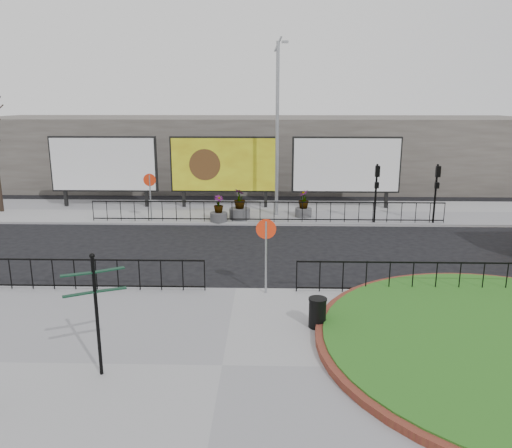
{
  "coord_description": "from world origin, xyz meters",
  "views": [
    {
      "loc": [
        1.08,
        -15.62,
        6.22
      ],
      "look_at": [
        0.61,
        2.37,
        1.74
      ],
      "focal_mm": 35.0,
      "sensor_mm": 36.0,
      "label": 1
    }
  ],
  "objects_px": {
    "billboard_mid": "(224,165)",
    "litter_bin": "(317,313)",
    "lamp_post": "(277,127)",
    "planter_a": "(219,212)",
    "planter_c": "(303,206)",
    "planter_b": "(240,208)",
    "fingerpost_sign": "(96,303)"
  },
  "relations": [
    {
      "from": "lamp_post",
      "to": "planter_a",
      "type": "distance_m",
      "value": 5.42
    },
    {
      "from": "litter_bin",
      "to": "planter_c",
      "type": "xyz_separation_m",
      "value": [
        0.51,
        13.45,
        0.14
      ]
    },
    {
      "from": "planter_b",
      "to": "billboard_mid",
      "type": "bearing_deg",
      "value": 109.39
    },
    {
      "from": "planter_c",
      "to": "litter_bin",
      "type": "bearing_deg",
      "value": -92.16
    },
    {
      "from": "litter_bin",
      "to": "planter_a",
      "type": "distance_m",
      "value": 12.89
    },
    {
      "from": "billboard_mid",
      "to": "planter_b",
      "type": "xyz_separation_m",
      "value": [
        1.05,
        -2.99,
        -1.91
      ]
    },
    {
      "from": "litter_bin",
      "to": "planter_c",
      "type": "distance_m",
      "value": 13.46
    },
    {
      "from": "billboard_mid",
      "to": "litter_bin",
      "type": "bearing_deg",
      "value": -76.05
    },
    {
      "from": "planter_b",
      "to": "lamp_post",
      "type": "bearing_deg",
      "value": 27.63
    },
    {
      "from": "planter_a",
      "to": "planter_c",
      "type": "distance_m",
      "value": 4.6
    },
    {
      "from": "planter_b",
      "to": "planter_c",
      "type": "height_order",
      "value": "planter_b"
    },
    {
      "from": "lamp_post",
      "to": "fingerpost_sign",
      "type": "bearing_deg",
      "value": -104.45
    },
    {
      "from": "fingerpost_sign",
      "to": "planter_c",
      "type": "height_order",
      "value": "fingerpost_sign"
    },
    {
      "from": "billboard_mid",
      "to": "fingerpost_sign",
      "type": "bearing_deg",
      "value": -93.82
    },
    {
      "from": "fingerpost_sign",
      "to": "planter_a",
      "type": "relative_size",
      "value": 2.14
    },
    {
      "from": "litter_bin",
      "to": "planter_b",
      "type": "height_order",
      "value": "planter_b"
    },
    {
      "from": "planter_c",
      "to": "billboard_mid",
      "type": "bearing_deg",
      "value": 151.65
    },
    {
      "from": "billboard_mid",
      "to": "planter_a",
      "type": "bearing_deg",
      "value": -90.0
    },
    {
      "from": "fingerpost_sign",
      "to": "planter_c",
      "type": "xyz_separation_m",
      "value": [
        5.68,
        16.02,
        -1.19
      ]
    },
    {
      "from": "fingerpost_sign",
      "to": "planter_b",
      "type": "bearing_deg",
      "value": 58.96
    },
    {
      "from": "lamp_post",
      "to": "litter_bin",
      "type": "distance_m",
      "value": 14.55
    },
    {
      "from": "lamp_post",
      "to": "planter_b",
      "type": "relative_size",
      "value": 5.72
    },
    {
      "from": "litter_bin",
      "to": "planter_a",
      "type": "xyz_separation_m",
      "value": [
        -3.94,
        12.27,
        0.06
      ]
    },
    {
      "from": "billboard_mid",
      "to": "lamp_post",
      "type": "height_order",
      "value": "lamp_post"
    },
    {
      "from": "lamp_post",
      "to": "planter_a",
      "type": "height_order",
      "value": "lamp_post"
    },
    {
      "from": "planter_c",
      "to": "planter_a",
      "type": "bearing_deg",
      "value": -165.2
    },
    {
      "from": "lamp_post",
      "to": "planter_a",
      "type": "relative_size",
      "value": 6.8
    },
    {
      "from": "planter_c",
      "to": "fingerpost_sign",
      "type": "bearing_deg",
      "value": -109.5
    },
    {
      "from": "lamp_post",
      "to": "litter_bin",
      "type": "xyz_separation_m",
      "value": [
        0.93,
        -13.87,
        -4.28
      ]
    },
    {
      "from": "billboard_mid",
      "to": "litter_bin",
      "type": "xyz_separation_m",
      "value": [
        3.94,
        -15.84,
        -2.05
      ]
    },
    {
      "from": "litter_bin",
      "to": "planter_c",
      "type": "height_order",
      "value": "planter_c"
    },
    {
      "from": "planter_b",
      "to": "fingerpost_sign",
      "type": "bearing_deg",
      "value": -98.43
    }
  ]
}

